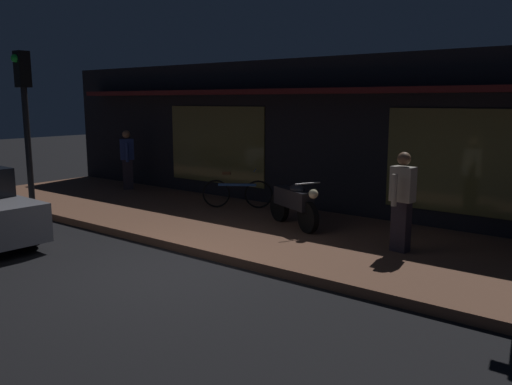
# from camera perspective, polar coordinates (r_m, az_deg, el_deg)

# --- Properties ---
(ground_plane) EXTENTS (60.00, 60.00, 0.00)m
(ground_plane) POSITION_cam_1_polar(r_m,az_deg,el_deg) (8.40, -11.03, -8.55)
(ground_plane) COLOR black
(sidewalk_slab) EXTENTS (18.00, 4.00, 0.15)m
(sidewalk_slab) POSITION_cam_1_polar(r_m,az_deg,el_deg) (10.50, 1.39, -4.17)
(sidewalk_slab) COLOR brown
(sidewalk_slab) RESTS_ON ground_plane
(storefront_building) EXTENTS (18.00, 3.30, 3.60)m
(storefront_building) POSITION_cam_1_polar(r_m,az_deg,el_deg) (13.09, 10.33, 6.16)
(storefront_building) COLOR black
(storefront_building) RESTS_ON ground_plane
(motorcycle) EXTENTS (1.59, 0.89, 0.97)m
(motorcycle) POSITION_cam_1_polar(r_m,az_deg,el_deg) (10.41, 4.18, -1.10)
(motorcycle) COLOR black
(motorcycle) RESTS_ON sidewalk_slab
(bicycle_parked) EXTENTS (1.42, 0.93, 0.91)m
(bicycle_parked) POSITION_cam_1_polar(r_m,az_deg,el_deg) (12.28, -2.08, -0.03)
(bicycle_parked) COLOR black
(bicycle_parked) RESTS_ON sidewalk_slab
(person_photographer) EXTENTS (0.54, 0.45, 1.67)m
(person_photographer) POSITION_cam_1_polar(r_m,az_deg,el_deg) (15.25, -13.85, 3.62)
(person_photographer) COLOR #28232D
(person_photographer) RESTS_ON sidewalk_slab
(person_bystander) EXTENTS (0.41, 0.62, 1.67)m
(person_bystander) POSITION_cam_1_polar(r_m,az_deg,el_deg) (8.97, 15.65, -0.77)
(person_bystander) COLOR #28232D
(person_bystander) RESTS_ON sidewalk_slab
(traffic_light_pole) EXTENTS (0.24, 0.33, 3.60)m
(traffic_light_pole) POSITION_cam_1_polar(r_m,az_deg,el_deg) (11.45, -23.88, 8.32)
(traffic_light_pole) COLOR black
(traffic_light_pole) RESTS_ON ground_plane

